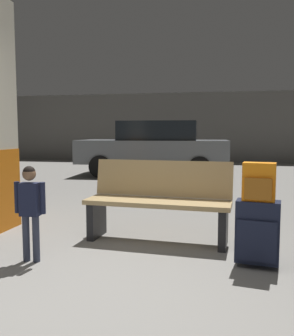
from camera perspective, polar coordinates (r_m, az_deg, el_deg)
ground_plane at (r=6.55m, az=3.48°, el=-5.58°), size 18.00×18.00×0.10m
garage_back_wall at (r=15.25m, az=8.43°, el=6.18°), size 18.00×0.12×2.80m
bench at (r=4.18m, az=1.82°, el=-5.10°), size 1.63×0.63×0.89m
suitcase at (r=3.52m, az=16.58°, el=-9.38°), size 0.41×0.28×0.60m
backpack_bright at (r=3.43m, az=16.79°, el=-2.10°), size 0.30×0.23×0.34m
child at (r=3.63m, az=-17.50°, el=-5.16°), size 0.31×0.18×0.90m
parked_car_far at (r=10.40m, az=1.16°, el=3.29°), size 4.19×1.98×1.51m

